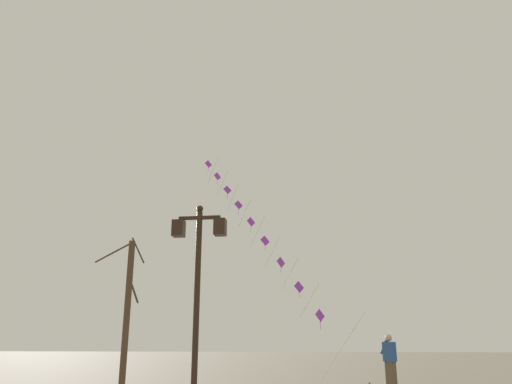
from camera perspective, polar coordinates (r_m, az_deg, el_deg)
name	(u,v)px	position (r m, az deg, el deg)	size (l,w,h in m)	color
ground_plane	(340,379)	(22.68, 9.65, -20.39)	(160.00, 160.00, 0.00)	#756B5B
twin_lantern_lamp_post	(198,264)	(11.95, -6.66, -8.16)	(1.31, 0.28, 4.65)	black
kite_train	(257,231)	(24.88, 0.16, -4.46)	(8.60, 11.00, 12.62)	brown
kite_flyer	(390,361)	(17.12, 15.10, -18.18)	(0.49, 0.59, 1.71)	brown
bare_tree	(127,310)	(17.49, -14.56, -12.93)	(1.59, 1.15, 4.95)	#4C3826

